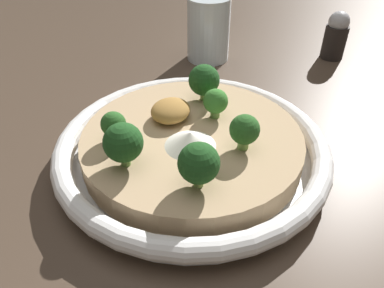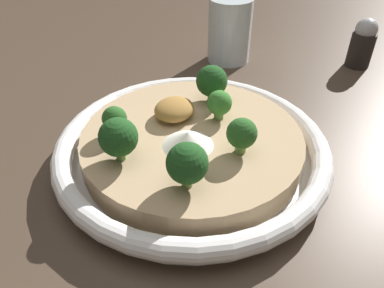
{
  "view_description": "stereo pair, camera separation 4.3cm",
  "coord_description": "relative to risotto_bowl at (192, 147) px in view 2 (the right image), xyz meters",
  "views": [
    {
      "loc": [
        0.31,
        0.15,
        0.29
      ],
      "look_at": [
        0.0,
        0.0,
        0.02
      ],
      "focal_mm": 35.0,
      "sensor_mm": 36.0,
      "label": 1
    },
    {
      "loc": [
        0.29,
        0.18,
        0.29
      ],
      "look_at": [
        0.0,
        0.0,
        0.02
      ],
      "focal_mm": 35.0,
      "sensor_mm": 36.0,
      "label": 2
    }
  ],
  "objects": [
    {
      "name": "ground_plane",
      "position": [
        0.0,
        0.0,
        -0.02
      ],
      "size": [
        6.0,
        6.0,
        0.0
      ],
      "primitive_type": "plane",
      "color": "#47382B"
    },
    {
      "name": "risotto_bowl",
      "position": [
        0.0,
        0.0,
        0.0
      ],
      "size": [
        0.32,
        0.32,
        0.04
      ],
      "color": "white",
      "rests_on": "ground_plane"
    },
    {
      "name": "cheese_sprinkle",
      "position": [
        0.02,
        0.01,
        0.03
      ],
      "size": [
        0.06,
        0.06,
        0.02
      ],
      "color": "white",
      "rests_on": "risotto_bowl"
    },
    {
      "name": "crispy_onion_garnish",
      "position": [
        -0.02,
        -0.04,
        0.03
      ],
      "size": [
        0.05,
        0.05,
        0.02
      ],
      "color": "#A37538",
      "rests_on": "risotto_bowl"
    },
    {
      "name": "broccoli_left",
      "position": [
        -0.04,
        0.01,
        0.04
      ],
      "size": [
        0.03,
        0.03,
        0.04
      ],
      "color": "#668E47",
      "rests_on": "risotto_bowl"
    },
    {
      "name": "broccoli_back_right",
      "position": [
        0.07,
        0.04,
        0.05
      ],
      "size": [
        0.04,
        0.04,
        0.05
      ],
      "color": "#84A856",
      "rests_on": "risotto_bowl"
    },
    {
      "name": "broccoli_front",
      "position": [
        0.05,
        -0.07,
        0.04
      ],
      "size": [
        0.03,
        0.03,
        0.03
      ],
      "color": "#84A856",
      "rests_on": "risotto_bowl"
    },
    {
      "name": "broccoli_front_left",
      "position": [
        -0.08,
        -0.02,
        0.05
      ],
      "size": [
        0.04,
        0.04,
        0.05
      ],
      "color": "#84A856",
      "rests_on": "risotto_bowl"
    },
    {
      "name": "broccoli_back",
      "position": [
        0.0,
        0.06,
        0.04
      ],
      "size": [
        0.03,
        0.03,
        0.04
      ],
      "color": "#759E4C",
      "rests_on": "risotto_bowl"
    },
    {
      "name": "broccoli_front_right",
      "position": [
        0.08,
        -0.04,
        0.05
      ],
      "size": [
        0.04,
        0.04,
        0.05
      ],
      "color": "#668E47",
      "rests_on": "risotto_bowl"
    },
    {
      "name": "drinking_glass",
      "position": [
        -0.28,
        -0.1,
        0.03
      ],
      "size": [
        0.07,
        0.07,
        0.11
      ],
      "color": "silver",
      "rests_on": "ground_plane"
    },
    {
      "name": "pepper_shaker",
      "position": [
        -0.37,
        0.11,
        0.02
      ],
      "size": [
        0.04,
        0.04,
        0.08
      ],
      "color": "black",
      "rests_on": "ground_plane"
    }
  ]
}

